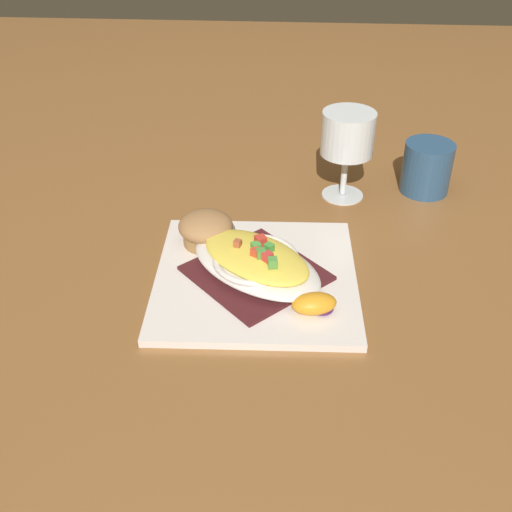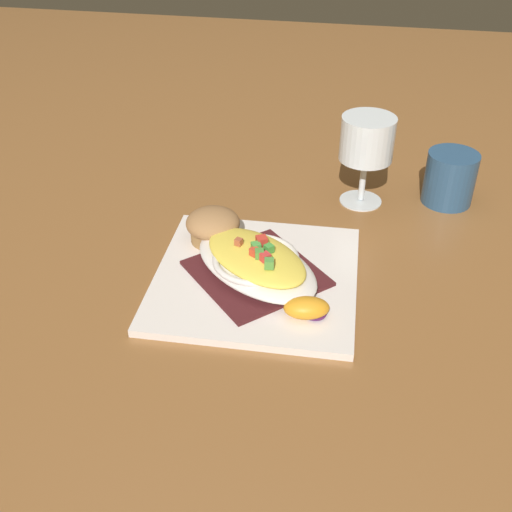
{
  "view_description": "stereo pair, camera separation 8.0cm",
  "coord_description": "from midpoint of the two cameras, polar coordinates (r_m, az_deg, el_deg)",
  "views": [
    {
      "loc": [
        -0.66,
        -0.04,
        0.5
      ],
      "look_at": [
        0.0,
        0.0,
        0.04
      ],
      "focal_mm": 43.52,
      "sensor_mm": 36.0,
      "label": 1
    },
    {
      "loc": [
        -0.65,
        -0.12,
        0.5
      ],
      "look_at": [
        0.0,
        0.0,
        0.04
      ],
      "focal_mm": 43.52,
      "sensor_mm": 36.0,
      "label": 2
    }
  ],
  "objects": [
    {
      "name": "ground_plane",
      "position": [
        0.83,
        2.78,
        -2.4
      ],
      "size": [
        2.6,
        2.6,
        0.0
      ],
      "primitive_type": "plane",
      "color": "brown"
    },
    {
      "name": "square_plate",
      "position": [
        0.82,
        2.79,
        -2.11
      ],
      "size": [
        0.27,
        0.27,
        0.01
      ],
      "primitive_type": "cube",
      "rotation": [
        0.0,
        0.0,
        0.03
      ],
      "color": "white",
      "rests_on": "ground_plane"
    },
    {
      "name": "folded_napkin",
      "position": [
        0.82,
        2.81,
        -1.67
      ],
      "size": [
        0.21,
        0.21,
        0.0
      ],
      "primitive_type": "cube",
      "rotation": [
        0.0,
        0.0,
        0.76
      ],
      "color": "#46191B",
      "rests_on": "square_plate"
    },
    {
      "name": "gratin_dish",
      "position": [
        0.81,
        2.85,
        -0.58
      ],
      "size": [
        0.21,
        0.22,
        0.05
      ],
      "color": "silver",
      "rests_on": "folded_napkin"
    },
    {
      "name": "muffin",
      "position": [
        0.88,
        -1.36,
        2.71
      ],
      "size": [
        0.08,
        0.08,
        0.05
      ],
      "color": "#9F7441",
      "rests_on": "square_plate"
    },
    {
      "name": "orange_garnish",
      "position": [
        0.76,
        7.81,
        -4.87
      ],
      "size": [
        0.06,
        0.06,
        0.03
      ],
      "color": "#4F2157",
      "rests_on": "square_plate"
    },
    {
      "name": "coffee_mug",
      "position": [
        1.04,
        19.46,
        6.55
      ],
      "size": [
        0.11,
        0.08,
        0.08
      ],
      "color": "#2B4F73",
      "rests_on": "ground_plane"
    },
    {
      "name": "stemmed_glass",
      "position": [
        0.98,
        12.52,
        10.01
      ],
      "size": [
        0.08,
        0.08,
        0.14
      ],
      "color": "white",
      "rests_on": "ground_plane"
    }
  ]
}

